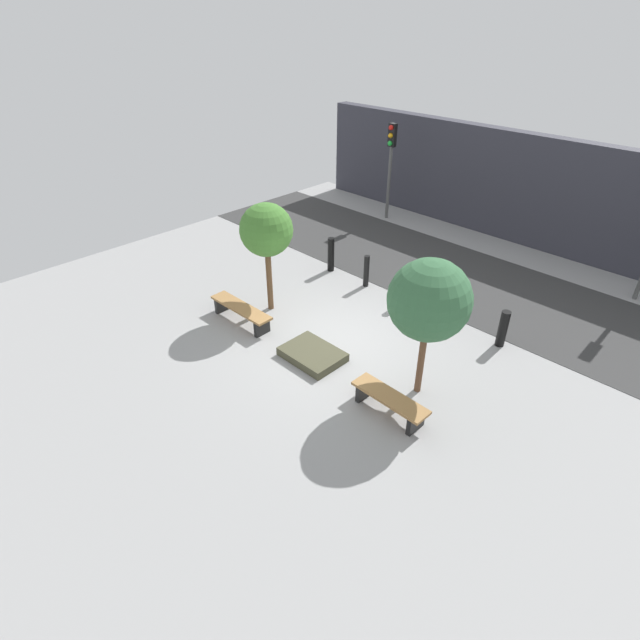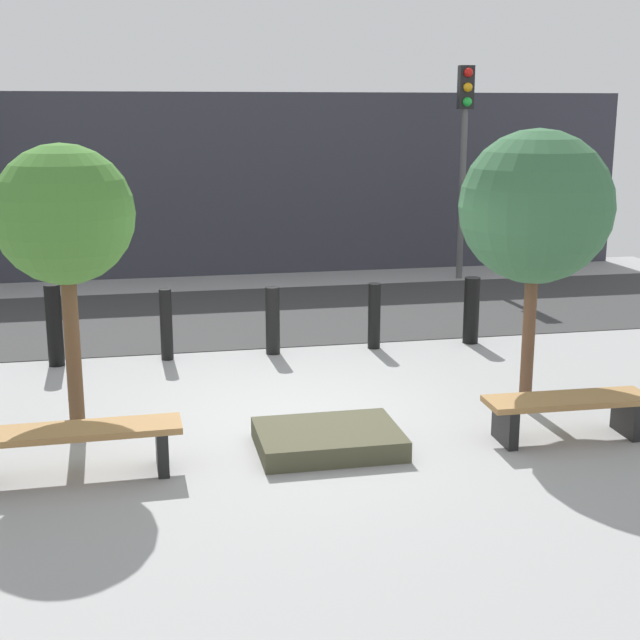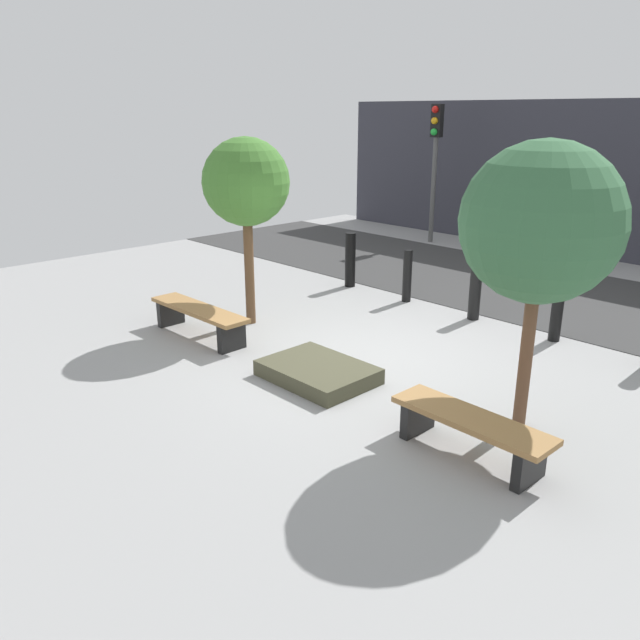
{
  "view_description": "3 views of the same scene",
  "coord_description": "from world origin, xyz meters",
  "px_view_note": "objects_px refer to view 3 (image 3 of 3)",
  "views": [
    {
      "loc": [
        6.59,
        -7.18,
        6.88
      ],
      "look_at": [
        -0.03,
        -0.54,
        0.9
      ],
      "focal_mm": 28.0,
      "sensor_mm": 36.0,
      "label": 1
    },
    {
      "loc": [
        -1.7,
        -8.65,
        3.18
      ],
      "look_at": [
        0.07,
        -0.07,
        1.1
      ],
      "focal_mm": 50.0,
      "sensor_mm": 36.0,
      "label": 2
    },
    {
      "loc": [
        5.25,
        -5.79,
        3.22
      ],
      "look_at": [
        0.08,
        -0.85,
        0.82
      ],
      "focal_mm": 35.0,
      "sensor_mm": 36.0,
      "label": 3
    }
  ],
  "objects_px": {
    "bollard_left": "(407,276)",
    "traffic_light_west": "(435,148)",
    "planter_bed": "(318,372)",
    "bollard_center": "(475,292)",
    "bench_right": "(471,428)",
    "tree_behind_right_bench": "(541,224)",
    "bench_left": "(199,315)",
    "bollard_far_left": "(350,260)",
    "tree_behind_left_bench": "(246,183)",
    "bollard_right": "(557,312)"
  },
  "relations": [
    {
      "from": "bench_left",
      "to": "bollard_center",
      "type": "height_order",
      "value": "bollard_center"
    },
    {
      "from": "bollard_far_left",
      "to": "bench_right",
      "type": "bearing_deg",
      "value": -35.71
    },
    {
      "from": "planter_bed",
      "to": "tree_behind_right_bench",
      "type": "relative_size",
      "value": 0.45
    },
    {
      "from": "bench_right",
      "to": "tree_behind_right_bench",
      "type": "bearing_deg",
      "value": 91.11
    },
    {
      "from": "tree_behind_left_bench",
      "to": "bollard_far_left",
      "type": "relative_size",
      "value": 2.76
    },
    {
      "from": "tree_behind_right_bench",
      "to": "traffic_light_west",
      "type": "relative_size",
      "value": 0.88
    },
    {
      "from": "tree_behind_left_bench",
      "to": "bollard_far_left",
      "type": "height_order",
      "value": "tree_behind_left_bench"
    },
    {
      "from": "planter_bed",
      "to": "tree_behind_right_bench",
      "type": "xyz_separation_m",
      "value": [
        2.36,
        0.77,
        2.08
      ]
    },
    {
      "from": "bollard_left",
      "to": "planter_bed",
      "type": "bearing_deg",
      "value": -68.33
    },
    {
      "from": "bollard_right",
      "to": "tree_behind_right_bench",
      "type": "bearing_deg",
      "value": -70.39
    },
    {
      "from": "bollard_left",
      "to": "traffic_light_west",
      "type": "height_order",
      "value": "traffic_light_west"
    },
    {
      "from": "bench_right",
      "to": "bollard_right",
      "type": "height_order",
      "value": "bollard_right"
    },
    {
      "from": "bollard_center",
      "to": "traffic_light_west",
      "type": "height_order",
      "value": "traffic_light_west"
    },
    {
      "from": "tree_behind_right_bench",
      "to": "bollard_center",
      "type": "xyz_separation_m",
      "value": [
        -2.36,
        2.73,
        -1.73
      ]
    },
    {
      "from": "bollard_far_left",
      "to": "bench_left",
      "type": "bearing_deg",
      "value": -83.57
    },
    {
      "from": "planter_bed",
      "to": "bollard_center",
      "type": "relative_size",
      "value": 1.51
    },
    {
      "from": "bench_left",
      "to": "traffic_light_west",
      "type": "bearing_deg",
      "value": 102.21
    },
    {
      "from": "bollard_right",
      "to": "traffic_light_west",
      "type": "bearing_deg",
      "value": 140.95
    },
    {
      "from": "tree_behind_right_bench",
      "to": "traffic_light_west",
      "type": "bearing_deg",
      "value": 132.25
    },
    {
      "from": "bollard_left",
      "to": "bollard_right",
      "type": "height_order",
      "value": "bollard_left"
    },
    {
      "from": "tree_behind_right_bench",
      "to": "bollard_right",
      "type": "distance_m",
      "value": 3.38
    },
    {
      "from": "bench_right",
      "to": "bollard_left",
      "type": "xyz_separation_m",
      "value": [
        -3.75,
        3.7,
        0.16
      ]
    },
    {
      "from": "bench_right",
      "to": "traffic_light_west",
      "type": "relative_size",
      "value": 0.49
    },
    {
      "from": "tree_behind_right_bench",
      "to": "bollard_far_left",
      "type": "bearing_deg",
      "value": 152.02
    },
    {
      "from": "tree_behind_left_bench",
      "to": "bollard_center",
      "type": "bearing_deg",
      "value": 49.14
    },
    {
      "from": "bollard_left",
      "to": "traffic_light_west",
      "type": "relative_size",
      "value": 0.28
    },
    {
      "from": "planter_bed",
      "to": "bollard_center",
      "type": "bearing_deg",
      "value": 90.0
    },
    {
      "from": "bench_left",
      "to": "planter_bed",
      "type": "bearing_deg",
      "value": 3.73
    },
    {
      "from": "bollard_left",
      "to": "traffic_light_west",
      "type": "bearing_deg",
      "value": 122.4
    },
    {
      "from": "bollard_left",
      "to": "bench_left",
      "type": "bearing_deg",
      "value": -104.74
    },
    {
      "from": "tree_behind_left_bench",
      "to": "traffic_light_west",
      "type": "distance_m",
      "value": 7.64
    },
    {
      "from": "bollard_center",
      "to": "tree_behind_right_bench",
      "type": "bearing_deg",
      "value": -49.14
    },
    {
      "from": "bench_left",
      "to": "bollard_center",
      "type": "xyz_separation_m",
      "value": [
        2.36,
        3.7,
        0.11
      ]
    },
    {
      "from": "bollard_left",
      "to": "bollard_center",
      "type": "relative_size",
      "value": 1.03
    },
    {
      "from": "tree_behind_right_bench",
      "to": "traffic_light_west",
      "type": "xyz_separation_m",
      "value": [
        -6.7,
        7.38,
        0.17
      ]
    },
    {
      "from": "bench_left",
      "to": "planter_bed",
      "type": "height_order",
      "value": "bench_left"
    },
    {
      "from": "bollard_left",
      "to": "bollard_right",
      "type": "bearing_deg",
      "value": 0.0
    },
    {
      "from": "bench_right",
      "to": "traffic_light_west",
      "type": "xyz_separation_m",
      "value": [
        -6.7,
        8.34,
        2.04
      ]
    },
    {
      "from": "traffic_light_west",
      "to": "bench_right",
      "type": "bearing_deg",
      "value": -51.23
    },
    {
      "from": "traffic_light_west",
      "to": "bollard_left",
      "type": "bearing_deg",
      "value": -57.6
    },
    {
      "from": "bench_left",
      "to": "bench_right",
      "type": "height_order",
      "value": "bench_left"
    },
    {
      "from": "planter_bed",
      "to": "bollard_far_left",
      "type": "relative_size",
      "value": 1.3
    },
    {
      "from": "planter_bed",
      "to": "tree_behind_right_bench",
      "type": "height_order",
      "value": "tree_behind_right_bench"
    },
    {
      "from": "bench_right",
      "to": "planter_bed",
      "type": "bearing_deg",
      "value": 176.27
    },
    {
      "from": "planter_bed",
      "to": "bollard_far_left",
      "type": "distance_m",
      "value": 4.49
    },
    {
      "from": "tree_behind_left_bench",
      "to": "tree_behind_right_bench",
      "type": "xyz_separation_m",
      "value": [
        4.72,
        0.0,
        -0.02
      ]
    },
    {
      "from": "planter_bed",
      "to": "bollard_center",
      "type": "distance_m",
      "value": 3.51
    },
    {
      "from": "planter_bed",
      "to": "tree_behind_left_bench",
      "type": "height_order",
      "value": "tree_behind_left_bench"
    },
    {
      "from": "bollard_left",
      "to": "bollard_right",
      "type": "relative_size",
      "value": 1.04
    },
    {
      "from": "bollard_left",
      "to": "bollard_center",
      "type": "bearing_deg",
      "value": 0.0
    }
  ]
}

